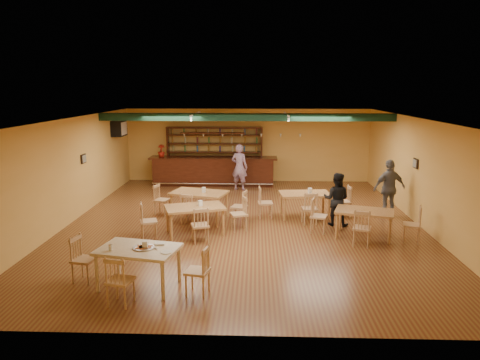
{
  "coord_description": "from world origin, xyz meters",
  "views": [
    {
      "loc": [
        0.35,
        -12.42,
        3.86
      ],
      "look_at": [
        -0.12,
        0.6,
        1.15
      ],
      "focal_mm": 33.47,
      "sensor_mm": 36.0,
      "label": 1
    }
  ],
  "objects_px": {
    "patron_bar": "(239,167)",
    "patron_right_a": "(336,199)",
    "dining_table_c": "(195,220)",
    "dining_table_b": "(305,205)",
    "near_table": "(139,267)",
    "dining_table_a": "(199,205)",
    "bar_counter": "(213,171)",
    "dining_table_d": "(364,224)"
  },
  "relations": [
    {
      "from": "patron_bar",
      "to": "patron_right_a",
      "type": "distance_m",
      "value": 5.28
    },
    {
      "from": "dining_table_c",
      "to": "patron_bar",
      "type": "distance_m",
      "value": 5.46
    },
    {
      "from": "patron_right_a",
      "to": "dining_table_b",
      "type": "bearing_deg",
      "value": -26.27
    },
    {
      "from": "dining_table_c",
      "to": "near_table",
      "type": "distance_m",
      "value": 3.35
    },
    {
      "from": "dining_table_a",
      "to": "patron_bar",
      "type": "xyz_separation_m",
      "value": [
        1.06,
        3.84,
        0.48
      ]
    },
    {
      "from": "dining_table_b",
      "to": "dining_table_c",
      "type": "bearing_deg",
      "value": -156.19
    },
    {
      "from": "patron_right_a",
      "to": "patron_bar",
      "type": "bearing_deg",
      "value": -37.84
    },
    {
      "from": "dining_table_b",
      "to": "patron_bar",
      "type": "height_order",
      "value": "patron_bar"
    },
    {
      "from": "bar_counter",
      "to": "near_table",
      "type": "distance_m",
      "value": 9.47
    },
    {
      "from": "dining_table_a",
      "to": "patron_right_a",
      "type": "distance_m",
      "value": 4.02
    },
    {
      "from": "dining_table_a",
      "to": "near_table",
      "type": "bearing_deg",
      "value": -80.79
    },
    {
      "from": "dining_table_c",
      "to": "bar_counter",
      "type": "bearing_deg",
      "value": 72.88
    },
    {
      "from": "dining_table_b",
      "to": "dining_table_c",
      "type": "xyz_separation_m",
      "value": [
        -3.1,
        -1.74,
        0.01
      ]
    },
    {
      "from": "near_table",
      "to": "patron_bar",
      "type": "bearing_deg",
      "value": 91.07
    },
    {
      "from": "bar_counter",
      "to": "dining_table_b",
      "type": "relative_size",
      "value": 3.41
    },
    {
      "from": "dining_table_c",
      "to": "patron_right_a",
      "type": "distance_m",
      "value": 4.02
    },
    {
      "from": "dining_table_b",
      "to": "patron_right_a",
      "type": "bearing_deg",
      "value": -50.47
    },
    {
      "from": "dining_table_d",
      "to": "near_table",
      "type": "relative_size",
      "value": 0.96
    },
    {
      "from": "dining_table_b",
      "to": "patron_right_a",
      "type": "height_order",
      "value": "patron_right_a"
    },
    {
      "from": "patron_bar",
      "to": "dining_table_c",
      "type": "bearing_deg",
      "value": 100.44
    },
    {
      "from": "dining_table_b",
      "to": "dining_table_d",
      "type": "xyz_separation_m",
      "value": [
        1.35,
        -1.83,
        -0.01
      ]
    },
    {
      "from": "bar_counter",
      "to": "dining_table_d",
      "type": "height_order",
      "value": "bar_counter"
    },
    {
      "from": "dining_table_a",
      "to": "dining_table_c",
      "type": "height_order",
      "value": "dining_table_a"
    },
    {
      "from": "dining_table_d",
      "to": "patron_right_a",
      "type": "relative_size",
      "value": 0.96
    },
    {
      "from": "bar_counter",
      "to": "patron_right_a",
      "type": "distance_m",
      "value": 6.58
    },
    {
      "from": "bar_counter",
      "to": "patron_right_a",
      "type": "relative_size",
      "value": 3.34
    },
    {
      "from": "dining_table_c",
      "to": "dining_table_d",
      "type": "xyz_separation_m",
      "value": [
        4.45,
        -0.1,
        -0.02
      ]
    },
    {
      "from": "near_table",
      "to": "patron_bar",
      "type": "xyz_separation_m",
      "value": [
        1.64,
        8.62,
        0.48
      ]
    },
    {
      "from": "dining_table_c",
      "to": "patron_right_a",
      "type": "height_order",
      "value": "patron_right_a"
    },
    {
      "from": "dining_table_d",
      "to": "patron_bar",
      "type": "xyz_separation_m",
      "value": [
        -3.46,
        5.44,
        0.52
      ]
    },
    {
      "from": "dining_table_d",
      "to": "near_table",
      "type": "bearing_deg",
      "value": -130.84
    },
    {
      "from": "dining_table_c",
      "to": "near_table",
      "type": "xyz_separation_m",
      "value": [
        -0.65,
        -3.28,
        0.02
      ]
    },
    {
      "from": "dining_table_c",
      "to": "dining_table_d",
      "type": "height_order",
      "value": "dining_table_c"
    },
    {
      "from": "patron_bar",
      "to": "bar_counter",
      "type": "bearing_deg",
      "value": -16.66
    },
    {
      "from": "dining_table_b",
      "to": "near_table",
      "type": "height_order",
      "value": "near_table"
    },
    {
      "from": "dining_table_a",
      "to": "dining_table_c",
      "type": "distance_m",
      "value": 1.5
    },
    {
      "from": "dining_table_c",
      "to": "dining_table_b",
      "type": "bearing_deg",
      "value": 11.33
    },
    {
      "from": "dining_table_b",
      "to": "bar_counter",
      "type": "bearing_deg",
      "value": 120.22
    },
    {
      "from": "dining_table_a",
      "to": "patron_right_a",
      "type": "height_order",
      "value": "patron_right_a"
    },
    {
      "from": "dining_table_c",
      "to": "dining_table_d",
      "type": "distance_m",
      "value": 4.45
    },
    {
      "from": "dining_table_d",
      "to": "dining_table_a",
      "type": "bearing_deg",
      "value": 177.73
    },
    {
      "from": "near_table",
      "to": "patron_right_a",
      "type": "xyz_separation_m",
      "value": [
        4.55,
        4.22,
        0.35
      ]
    }
  ]
}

